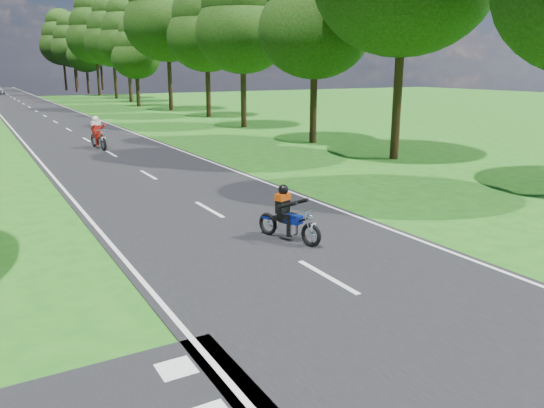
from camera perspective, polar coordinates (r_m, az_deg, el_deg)
ground at (r=9.42m, az=13.19°, el=-11.74°), size 160.00×160.00×0.00m
main_road at (r=56.55m, az=-24.01°, el=9.11°), size 7.00×140.00×0.02m
road_markings at (r=54.67m, az=-23.94°, el=8.99°), size 7.40×140.00×0.01m
treeline at (r=66.69m, az=-24.51°, el=16.82°), size 40.00×115.35×14.78m
rider_near_blue at (r=12.74m, az=1.83°, el=-0.99°), size 1.03×1.73×1.37m
rider_far_red at (r=28.95m, az=-18.23°, el=7.32°), size 0.83×2.04×1.66m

